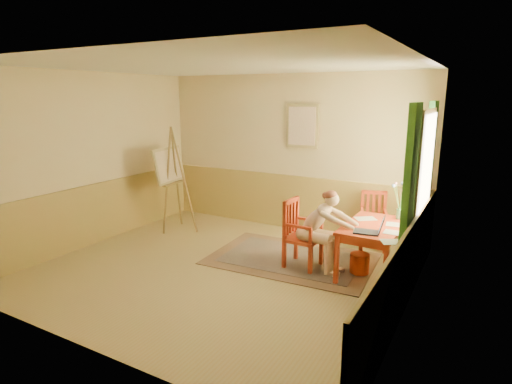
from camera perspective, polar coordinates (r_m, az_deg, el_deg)
The scene contains 14 objects.
room at distance 5.72m, azimuth -4.89°, elevation 2.61°, with size 5.04×4.54×2.84m.
wainscot at distance 6.59m, azimuth -0.85°, elevation -4.00°, with size 5.00×4.50×1.00m.
window at distance 5.90m, azimuth 21.49°, elevation 1.53°, with size 0.12×2.01×2.20m.
wall_portrait at distance 7.47m, azimuth 6.29°, elevation 8.88°, with size 0.60×0.05×0.76m.
rug at distance 6.47m, azimuth 4.83°, elevation -8.99°, with size 2.48×1.73×0.02m.
table at distance 5.93m, azimuth 15.64°, elevation -5.12°, with size 0.74×1.21×0.72m.
chair_left at distance 6.06m, azimuth 6.00°, elevation -5.65°, with size 0.47×0.45×0.99m.
chair_back at distance 7.04m, azimuth 15.60°, elevation -3.72°, with size 0.51×0.52×0.92m.
figure at distance 5.89m, azimuth 8.67°, elevation -4.68°, with size 0.88×0.38×1.18m.
laptop at distance 5.53m, azimuth 15.37°, elevation -4.94°, with size 0.40×0.28×0.23m.
papers at distance 5.77m, azimuth 17.37°, elevation -4.80°, with size 0.90×1.13×0.00m.
vase at distance 6.24m, azimuth 19.00°, elevation -1.29°, with size 0.25×0.26×0.53m.
wastebasket at distance 6.09m, azimuth 13.84°, elevation -9.41°, with size 0.27×0.27×0.28m, color #A3300E.
easel at distance 7.74m, azimuth -11.45°, elevation 3.02°, with size 0.68×0.85×1.89m.
Camera 1 is at (3.16, -4.65, 2.43)m, focal length 29.51 mm.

